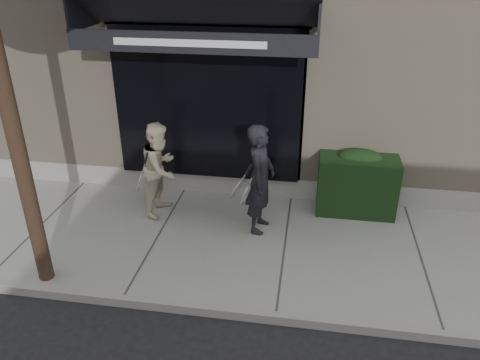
# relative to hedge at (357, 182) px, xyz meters

# --- Properties ---
(ground) EXTENTS (80.00, 80.00, 0.00)m
(ground) POSITION_rel_hedge_xyz_m (-1.10, -1.25, -0.66)
(ground) COLOR black
(ground) RESTS_ON ground
(sidewalk) EXTENTS (20.00, 3.00, 0.12)m
(sidewalk) POSITION_rel_hedge_xyz_m (-1.10, -1.25, -0.60)
(sidewalk) COLOR gray
(sidewalk) RESTS_ON ground
(curb) EXTENTS (20.00, 0.10, 0.14)m
(curb) POSITION_rel_hedge_xyz_m (-1.10, -2.80, -0.59)
(curb) COLOR gray
(curb) RESTS_ON ground
(building_facade) EXTENTS (14.30, 8.04, 5.64)m
(building_facade) POSITION_rel_hedge_xyz_m (-1.11, 3.71, 2.08)
(building_facade) COLOR tan
(building_facade) RESTS_ON ground
(hedge) EXTENTS (1.30, 0.70, 1.14)m
(hedge) POSITION_rel_hedge_xyz_m (0.00, 0.00, 0.00)
(hedge) COLOR black
(hedge) RESTS_ON sidewalk
(pedestrian_front) EXTENTS (0.70, 0.80, 1.77)m
(pedestrian_front) POSITION_rel_hedge_xyz_m (-1.55, -0.84, 0.34)
(pedestrian_front) COLOR black
(pedestrian_front) RESTS_ON sidewalk
(pedestrian_back) EXTENTS (0.72, 0.93, 1.60)m
(pedestrian_back) POSITION_rel_hedge_xyz_m (-3.24, -0.53, 0.26)
(pedestrian_back) COLOR beige
(pedestrian_back) RESTS_ON sidewalk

